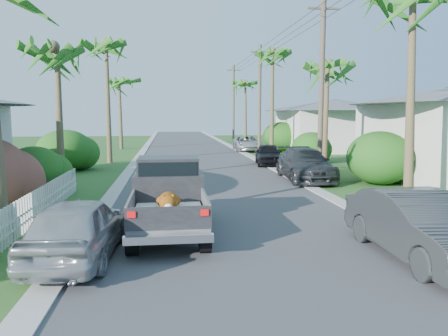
{
  "coord_description": "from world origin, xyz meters",
  "views": [
    {
      "loc": [
        -1.97,
        -8.26,
        3.27
      ],
      "look_at": [
        -0.07,
        6.82,
        1.4
      ],
      "focal_mm": 35.0,
      "sensor_mm": 36.0,
      "label": 1
    }
  ],
  "objects": [
    {
      "name": "parked_car_rf",
      "position": [
        4.42,
        19.34,
        0.69
      ],
      "size": [
        2.16,
        4.21,
        1.37
      ],
      "primitive_type": "imported",
      "rotation": [
        0.0,
        0.0,
        -0.14
      ],
      "color": "black",
      "rests_on": "ground"
    },
    {
      "name": "shrub_l_d",
      "position": [
        -8.0,
        18.0,
        1.2
      ],
      "size": [
        3.2,
        3.52,
        2.4
      ],
      "primitive_type": "ellipsoid",
      "color": "#1D4814",
      "rests_on": "ground"
    },
    {
      "name": "palm_l_d",
      "position": [
        -6.5,
        34.0,
        6.44
      ],
      "size": [
        4.4,
        4.4,
        7.7
      ],
      "color": "brown",
      "rests_on": "ground"
    },
    {
      "name": "curb_left",
      "position": [
        -4.3,
        25.0,
        0.03
      ],
      "size": [
        0.6,
        100.0,
        0.06
      ],
      "primitive_type": "cube",
      "color": "#A5A39E",
      "rests_on": "ground"
    },
    {
      "name": "shrub_r_b",
      "position": [
        7.8,
        11.0,
        1.25
      ],
      "size": [
        3.0,
        3.3,
        2.5
      ],
      "primitive_type": "ellipsoid",
      "color": "#1D4814",
      "rests_on": "ground"
    },
    {
      "name": "ground",
      "position": [
        0.0,
        0.0,
        0.0
      ],
      "size": [
        120.0,
        120.0,
        0.0
      ],
      "primitive_type": "plane",
      "color": "#2C5921",
      "rests_on": "ground"
    },
    {
      "name": "palm_r_b",
      "position": [
        6.6,
        15.0,
        5.95
      ],
      "size": [
        4.4,
        4.4,
        7.2
      ],
      "color": "brown",
      "rests_on": "ground"
    },
    {
      "name": "picket_fence",
      "position": [
        -6.0,
        5.5,
        0.5
      ],
      "size": [
        0.1,
        11.0,
        1.0
      ],
      "primitive_type": "cube",
      "color": "white",
      "rests_on": "ground"
    },
    {
      "name": "pickup_truck",
      "position": [
        -2.01,
        4.01,
        1.01
      ],
      "size": [
        1.98,
        5.12,
        2.06
      ],
      "color": "black",
      "rests_on": "ground"
    },
    {
      "name": "parked_car_rd",
      "position": [
        5.0,
        30.39,
        0.68
      ],
      "size": [
        2.5,
        5.02,
        1.37
      ],
      "primitive_type": "imported",
      "rotation": [
        0.0,
        0.0,
        -0.05
      ],
      "color": "#ACAEB3",
      "rests_on": "ground"
    },
    {
      "name": "road",
      "position": [
        0.0,
        25.0,
        0.01
      ],
      "size": [
        8.0,
        100.0,
        0.02
      ],
      "primitive_type": "cube",
      "color": "#38383A",
      "rests_on": "ground"
    },
    {
      "name": "palm_l_c",
      "position": [
        -6.0,
        22.0,
        7.91
      ],
      "size": [
        4.4,
        4.4,
        9.2
      ],
      "color": "brown",
      "rests_on": "ground"
    },
    {
      "name": "shrub_r_d",
      "position": [
        8.0,
        30.0,
        1.3
      ],
      "size": [
        3.2,
        3.52,
        2.6
      ],
      "primitive_type": "ellipsoid",
      "color": "#1D4814",
      "rests_on": "ground"
    },
    {
      "name": "shrub_l_c",
      "position": [
        -7.4,
        10.0,
        1.0
      ],
      "size": [
        2.4,
        2.64,
        2.0
      ],
      "primitive_type": "ellipsoid",
      "color": "#1D4814",
      "rests_on": "ground"
    },
    {
      "name": "house_right_far",
      "position": [
        13.0,
        30.0,
        2.12
      ],
      "size": [
        9.0,
        8.0,
        4.6
      ],
      "color": "silver",
      "rests_on": "ground"
    },
    {
      "name": "utility_pole_d",
      "position": [
        5.6,
        43.0,
        4.6
      ],
      "size": [
        1.6,
        0.26,
        9.0
      ],
      "color": "brown",
      "rests_on": "ground"
    },
    {
      "name": "palm_r_d",
      "position": [
        6.5,
        40.0,
        6.74
      ],
      "size": [
        4.4,
        4.4,
        8.0
      ],
      "color": "brown",
      "rests_on": "ground"
    },
    {
      "name": "curb_right",
      "position": [
        4.3,
        25.0,
        0.03
      ],
      "size": [
        0.6,
        100.0,
        0.06
      ],
      "primitive_type": "cube",
      "color": "#A5A39E",
      "rests_on": "ground"
    },
    {
      "name": "parked_car_rm",
      "position": [
        4.74,
        12.69,
        0.77
      ],
      "size": [
        2.38,
        5.41,
        1.55
      ],
      "primitive_type": "imported",
      "rotation": [
        0.0,
        0.0,
        -0.04
      ],
      "color": "#2B2D30",
      "rests_on": "ground"
    },
    {
      "name": "utility_pole_c",
      "position": [
        5.6,
        28.0,
        4.6
      ],
      "size": [
        1.6,
        0.26,
        9.0
      ],
      "color": "brown",
      "rests_on": "ground"
    },
    {
      "name": "shrub_r_c",
      "position": [
        7.5,
        20.0,
        1.05
      ],
      "size": [
        2.6,
        2.86,
        2.1
      ],
      "primitive_type": "ellipsoid",
      "color": "#1D4814",
      "rests_on": "ground"
    },
    {
      "name": "parked_car_rn",
      "position": [
        3.6,
        0.71,
        0.76
      ],
      "size": [
        1.65,
        4.61,
        1.51
      ],
      "primitive_type": "imported",
      "rotation": [
        0.0,
        0.0,
        0.01
      ],
      "color": "#2C2F31",
      "rests_on": "ground"
    },
    {
      "name": "utility_pole_b",
      "position": [
        5.6,
        13.0,
        4.6
      ],
      "size": [
        1.6,
        0.26,
        9.0
      ],
      "color": "brown",
      "rests_on": "ground"
    },
    {
      "name": "palm_r_c",
      "position": [
        6.2,
        26.0,
        8.11
      ],
      "size": [
        4.4,
        4.4,
        9.4
      ],
      "color": "brown",
      "rests_on": "ground"
    },
    {
      "name": "palm_l_b",
      "position": [
        -6.8,
        12.0,
        6.15
      ],
      "size": [
        4.4,
        4.4,
        7.4
      ],
      "color": "brown",
      "rests_on": "ground"
    },
    {
      "name": "parked_car_ln",
      "position": [
        -4.04,
        1.65,
        0.72
      ],
      "size": [
        1.96,
        4.31,
        1.44
      ],
      "primitive_type": "imported",
      "rotation": [
        0.0,
        0.0,
        3.08
      ],
      "color": "#A8AAAF",
      "rests_on": "ground"
    }
  ]
}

